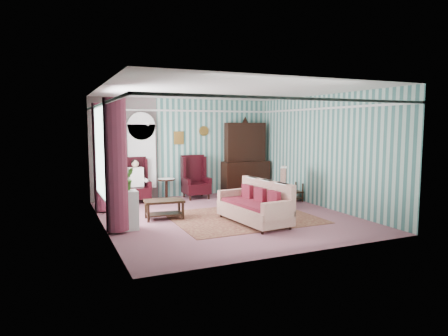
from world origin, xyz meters
name	(u,v)px	position (x,y,z in m)	size (l,w,h in m)	color
floor	(226,216)	(0.00, 0.00, 0.00)	(6.00, 6.00, 0.00)	#894F5A
room_shell	(198,130)	(-0.62, 0.18, 2.01)	(5.53, 6.02, 2.91)	#3A6B65
bookcase	(141,161)	(-1.35, 2.84, 1.12)	(0.80, 0.28, 2.24)	white
dresser_hutch	(246,155)	(1.90, 2.72, 1.18)	(1.50, 0.56, 2.36)	black
wingback_left	(136,180)	(-1.60, 2.45, 0.62)	(0.76, 0.80, 1.25)	black
wingback_right	(196,177)	(0.15, 2.45, 0.62)	(0.76, 0.80, 1.25)	black
seated_woman	(136,182)	(-1.60, 2.45, 0.59)	(0.44, 0.40, 1.18)	white
round_side_table	(166,189)	(-0.70, 2.60, 0.30)	(0.50, 0.50, 0.60)	black
nest_table	(293,192)	(2.47, 0.90, 0.27)	(0.45, 0.38, 0.54)	black
plant_stand	(124,211)	(-2.40, -0.30, 0.40)	(0.55, 0.35, 0.80)	white
rug	(243,217)	(0.30, -0.30, 0.01)	(3.20, 2.60, 0.01)	#46171A
sofa	(254,201)	(0.28, -0.86, 0.49)	(1.87, 1.09, 0.97)	#BBB090
floral_armchair	(271,187)	(1.51, 0.50, 0.53)	(0.86, 0.83, 1.05)	#BDAF92
coffee_table	(164,209)	(-1.40, 0.30, 0.22)	(0.88, 0.53, 0.44)	black
potted_plant_a	(123,182)	(-2.42, -0.39, 0.99)	(0.35, 0.30, 0.39)	#234D18
potted_plant_b	(128,179)	(-2.28, -0.20, 1.03)	(0.26, 0.21, 0.47)	#1E551A
potted_plant_c	(119,182)	(-2.46, -0.24, 0.98)	(0.20, 0.20, 0.35)	#1B551A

